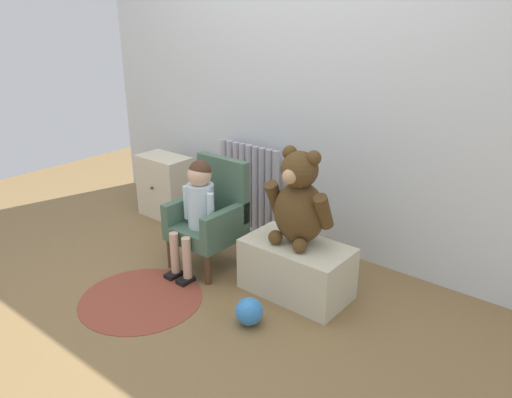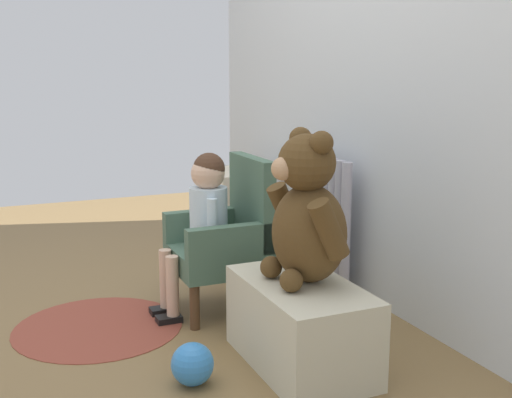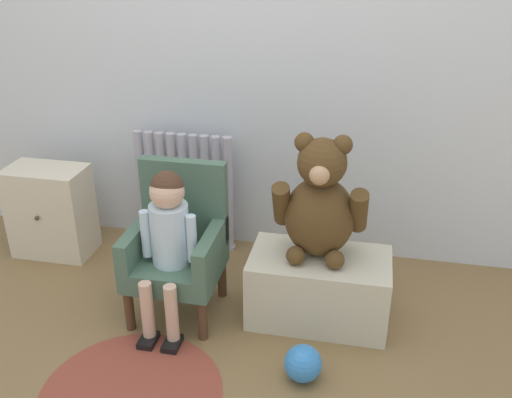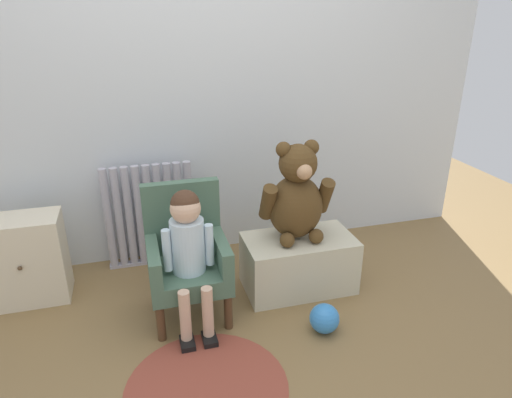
{
  "view_description": "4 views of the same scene",
  "coord_description": "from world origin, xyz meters",
  "px_view_note": "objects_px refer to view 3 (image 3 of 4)",
  "views": [
    {
      "loc": [
        1.89,
        -1.53,
        1.61
      ],
      "look_at": [
        0.19,
        0.56,
        0.56
      ],
      "focal_mm": 35.0,
      "sensor_mm": 36.0,
      "label": 1
    },
    {
      "loc": [
        2.44,
        -0.41,
        1.1
      ],
      "look_at": [
        0.09,
        0.6,
        0.57
      ],
      "focal_mm": 45.0,
      "sensor_mm": 36.0,
      "label": 2
    },
    {
      "loc": [
        0.6,
        -1.55,
        1.65
      ],
      "look_at": [
        0.16,
        0.59,
        0.6
      ],
      "focal_mm": 40.0,
      "sensor_mm": 36.0,
      "label": 3
    },
    {
      "loc": [
        -0.42,
        -1.52,
        1.53
      ],
      "look_at": [
        0.18,
        0.62,
        0.6
      ],
      "focal_mm": 32.0,
      "sensor_mm": 36.0,
      "label": 4
    }
  ],
  "objects_px": {
    "radiator": "(185,192)",
    "floor_rug": "(131,393)",
    "child_armchair": "(178,244)",
    "toy_ball": "(303,363)",
    "child_figure": "(168,229)",
    "large_teddy_bear": "(320,204)",
    "small_dresser": "(51,211)",
    "low_bench": "(319,288)"
  },
  "relations": [
    {
      "from": "small_dresser",
      "to": "toy_ball",
      "type": "relative_size",
      "value": 3.28
    },
    {
      "from": "child_figure",
      "to": "floor_rug",
      "type": "height_order",
      "value": "child_figure"
    },
    {
      "from": "small_dresser",
      "to": "floor_rug",
      "type": "bearing_deg",
      "value": -48.28
    },
    {
      "from": "floor_rug",
      "to": "toy_ball",
      "type": "xyz_separation_m",
      "value": [
        0.65,
        0.22,
        0.07
      ]
    },
    {
      "from": "large_teddy_bear",
      "to": "toy_ball",
      "type": "distance_m",
      "value": 0.67
    },
    {
      "from": "floor_rug",
      "to": "child_armchair",
      "type": "bearing_deg",
      "value": 88.83
    },
    {
      "from": "radiator",
      "to": "child_figure",
      "type": "distance_m",
      "value": 0.71
    },
    {
      "from": "low_bench",
      "to": "toy_ball",
      "type": "relative_size",
      "value": 4.11
    },
    {
      "from": "toy_ball",
      "to": "low_bench",
      "type": "bearing_deg",
      "value": 88.07
    },
    {
      "from": "radiator",
      "to": "small_dresser",
      "type": "distance_m",
      "value": 0.73
    },
    {
      "from": "child_figure",
      "to": "floor_rug",
      "type": "relative_size",
      "value": 1.02
    },
    {
      "from": "child_armchair",
      "to": "toy_ball",
      "type": "height_order",
      "value": "child_armchair"
    },
    {
      "from": "radiator",
      "to": "floor_rug",
      "type": "distance_m",
      "value": 1.21
    },
    {
      "from": "child_armchair",
      "to": "low_bench",
      "type": "bearing_deg",
      "value": 3.81
    },
    {
      "from": "child_armchair",
      "to": "radiator",
      "type": "bearing_deg",
      "value": 105.2
    },
    {
      "from": "child_figure",
      "to": "toy_ball",
      "type": "bearing_deg",
      "value": -22.48
    },
    {
      "from": "small_dresser",
      "to": "low_bench",
      "type": "bearing_deg",
      "value": -11.4
    },
    {
      "from": "child_figure",
      "to": "large_teddy_bear",
      "type": "relative_size",
      "value": 1.3
    },
    {
      "from": "toy_ball",
      "to": "radiator",
      "type": "bearing_deg",
      "value": 129.95
    },
    {
      "from": "radiator",
      "to": "small_dresser",
      "type": "xyz_separation_m",
      "value": [
        -0.7,
        -0.22,
        -0.08
      ]
    },
    {
      "from": "child_armchair",
      "to": "child_figure",
      "type": "distance_m",
      "value": 0.18
    },
    {
      "from": "large_teddy_bear",
      "to": "floor_rug",
      "type": "bearing_deg",
      "value": -133.98
    },
    {
      "from": "small_dresser",
      "to": "radiator",
      "type": "bearing_deg",
      "value": 17.58
    },
    {
      "from": "radiator",
      "to": "large_teddy_bear",
      "type": "distance_m",
      "value": 0.96
    },
    {
      "from": "child_figure",
      "to": "floor_rug",
      "type": "xyz_separation_m",
      "value": [
        -0.01,
        -0.48,
        -0.47
      ]
    },
    {
      "from": "small_dresser",
      "to": "toy_ball",
      "type": "bearing_deg",
      "value": -25.89
    },
    {
      "from": "radiator",
      "to": "child_armchair",
      "type": "distance_m",
      "value": 0.59
    },
    {
      "from": "radiator",
      "to": "toy_ball",
      "type": "bearing_deg",
      "value": -50.05
    },
    {
      "from": "small_dresser",
      "to": "child_figure",
      "type": "distance_m",
      "value": 0.99
    },
    {
      "from": "child_armchair",
      "to": "floor_rug",
      "type": "bearing_deg",
      "value": -91.17
    },
    {
      "from": "radiator",
      "to": "low_bench",
      "type": "bearing_deg",
      "value": -33.08
    },
    {
      "from": "radiator",
      "to": "floor_rug",
      "type": "xyz_separation_m",
      "value": [
        0.14,
        -1.16,
        -0.33
      ]
    },
    {
      "from": "child_figure",
      "to": "toy_ball",
      "type": "height_order",
      "value": "child_figure"
    },
    {
      "from": "child_armchair",
      "to": "toy_ball",
      "type": "xyz_separation_m",
      "value": [
        0.63,
        -0.38,
        -0.26
      ]
    },
    {
      "from": "child_armchair",
      "to": "large_teddy_bear",
      "type": "bearing_deg",
      "value": 6.6
    },
    {
      "from": "child_figure",
      "to": "toy_ball",
      "type": "distance_m",
      "value": 0.8
    },
    {
      "from": "large_teddy_bear",
      "to": "toy_ball",
      "type": "xyz_separation_m",
      "value": [
        0.0,
        -0.45,
        -0.49
      ]
    },
    {
      "from": "large_teddy_bear",
      "to": "floor_rug",
      "type": "height_order",
      "value": "large_teddy_bear"
    },
    {
      "from": "child_armchair",
      "to": "large_teddy_bear",
      "type": "relative_size",
      "value": 1.25
    },
    {
      "from": "child_figure",
      "to": "low_bench",
      "type": "bearing_deg",
      "value": 13.53
    },
    {
      "from": "radiator",
      "to": "small_dresser",
      "type": "bearing_deg",
      "value": -162.42
    },
    {
      "from": "radiator",
      "to": "low_bench",
      "type": "xyz_separation_m",
      "value": [
        0.8,
        -0.52,
        -0.17
      ]
    }
  ]
}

